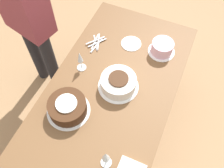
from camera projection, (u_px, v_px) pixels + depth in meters
name	position (u px, v px, depth m)	size (l,w,h in m)	color
ground_plane	(112.00, 127.00, 2.46)	(12.00, 12.00, 0.00)	#A87F56
dining_table	(112.00, 95.00, 1.90)	(1.63, 0.89, 0.76)	brown
cake_center_white	(118.00, 83.00, 1.77)	(0.30, 0.30, 0.11)	white
cake_front_chocolate	(68.00, 107.00, 1.67)	(0.30, 0.30, 0.12)	white
cake_back_decorated	(162.00, 48.00, 1.94)	(0.21, 0.21, 0.10)	white
wine_glass_near	(106.00, 157.00, 1.42)	(0.07, 0.07, 0.18)	silver
wine_glass_extra	(80.00, 59.00, 1.81)	(0.07, 0.07, 0.18)	silver
dessert_plate_left	(131.00, 44.00, 2.03)	(0.16, 0.16, 0.01)	white
fork_pile	(96.00, 42.00, 2.03)	(0.20, 0.14, 0.02)	silver
person_cutting	(25.00, 9.00, 1.91)	(0.31, 0.44, 1.64)	#232328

